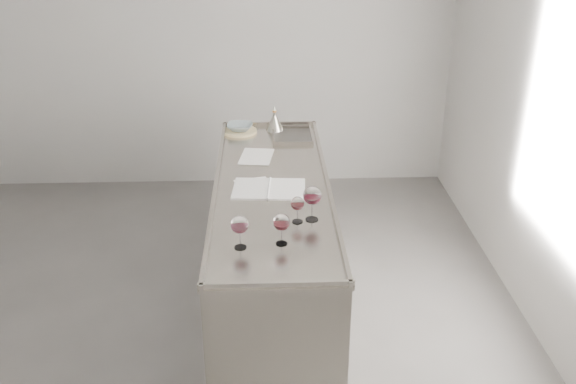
{
  "coord_description": "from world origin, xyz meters",
  "views": [
    {
      "loc": [
        0.45,
        -3.53,
        2.7
      ],
      "look_at": [
        0.59,
        0.03,
        1.02
      ],
      "focal_mm": 40.0,
      "sensor_mm": 36.0,
      "label": 1
    }
  ],
  "objects_px": {
    "wine_glass_right": "(312,196)",
    "wine_glass_small": "(297,204)",
    "wine_glass_middle": "(281,223)",
    "ceramic_bowl": "(240,127)",
    "counter": "(273,247)",
    "notebook": "(269,189)",
    "wine_funnel": "(275,123)",
    "wine_glass_left": "(240,226)"
  },
  "relations": [
    {
      "from": "counter",
      "to": "wine_glass_right",
      "type": "distance_m",
      "value": 0.82
    },
    {
      "from": "wine_glass_right",
      "to": "wine_glass_small",
      "type": "xyz_separation_m",
      "value": [
        -0.09,
        -0.02,
        -0.04
      ]
    },
    {
      "from": "wine_funnel",
      "to": "ceramic_bowl",
      "type": "bearing_deg",
      "value": -171.1
    },
    {
      "from": "counter",
      "to": "wine_glass_middle",
      "type": "height_order",
      "value": "wine_glass_middle"
    },
    {
      "from": "wine_glass_middle",
      "to": "wine_glass_small",
      "type": "height_order",
      "value": "wine_glass_middle"
    },
    {
      "from": "wine_glass_middle",
      "to": "counter",
      "type": "bearing_deg",
      "value": 92.91
    },
    {
      "from": "ceramic_bowl",
      "to": "wine_glass_small",
      "type": "bearing_deg",
      "value": -76.25
    },
    {
      "from": "wine_glass_right",
      "to": "wine_funnel",
      "type": "relative_size",
      "value": 1.04
    },
    {
      "from": "wine_glass_right",
      "to": "wine_glass_small",
      "type": "height_order",
      "value": "wine_glass_right"
    },
    {
      "from": "wine_glass_left",
      "to": "wine_glass_middle",
      "type": "bearing_deg",
      "value": 8.08
    },
    {
      "from": "counter",
      "to": "wine_glass_middle",
      "type": "distance_m",
      "value": 0.97
    },
    {
      "from": "wine_glass_left",
      "to": "wine_funnel",
      "type": "xyz_separation_m",
      "value": [
        0.23,
        1.88,
        -0.07
      ]
    },
    {
      "from": "notebook",
      "to": "ceramic_bowl",
      "type": "distance_m",
      "value": 1.12
    },
    {
      "from": "wine_glass_middle",
      "to": "ceramic_bowl",
      "type": "distance_m",
      "value": 1.82
    },
    {
      "from": "notebook",
      "to": "ceramic_bowl",
      "type": "xyz_separation_m",
      "value": [
        -0.22,
        1.1,
        0.04
      ]
    },
    {
      "from": "wine_glass_left",
      "to": "wine_glass_right",
      "type": "relative_size",
      "value": 0.89
    },
    {
      "from": "counter",
      "to": "notebook",
      "type": "xyz_separation_m",
      "value": [
        -0.02,
        -0.06,
        0.47
      ]
    },
    {
      "from": "wine_glass_left",
      "to": "counter",
      "type": "bearing_deg",
      "value": 76.88
    },
    {
      "from": "wine_glass_middle",
      "to": "wine_funnel",
      "type": "distance_m",
      "value": 1.85
    },
    {
      "from": "wine_glass_right",
      "to": "wine_glass_left",
      "type": "bearing_deg",
      "value": -143.09
    },
    {
      "from": "wine_glass_right",
      "to": "wine_glass_small",
      "type": "distance_m",
      "value": 0.1
    },
    {
      "from": "counter",
      "to": "wine_glass_middle",
      "type": "relative_size",
      "value": 13.34
    },
    {
      "from": "notebook",
      "to": "ceramic_bowl",
      "type": "relative_size",
      "value": 2.36
    },
    {
      "from": "wine_funnel",
      "to": "wine_glass_right",
      "type": "bearing_deg",
      "value": -83.23
    },
    {
      "from": "wine_glass_right",
      "to": "wine_funnel",
      "type": "xyz_separation_m",
      "value": [
        -0.19,
        1.57,
        -0.09
      ]
    },
    {
      "from": "wine_glass_middle",
      "to": "ceramic_bowl",
      "type": "height_order",
      "value": "wine_glass_middle"
    },
    {
      "from": "counter",
      "to": "wine_funnel",
      "type": "height_order",
      "value": "wine_funnel"
    },
    {
      "from": "wine_glass_middle",
      "to": "wine_glass_small",
      "type": "distance_m",
      "value": 0.27
    },
    {
      "from": "wine_glass_left",
      "to": "wine_glass_middle",
      "type": "height_order",
      "value": "wine_glass_left"
    },
    {
      "from": "counter",
      "to": "wine_glass_middle",
      "type": "xyz_separation_m",
      "value": [
        0.04,
        -0.77,
        0.6
      ]
    },
    {
      "from": "counter",
      "to": "wine_glass_small",
      "type": "height_order",
      "value": "wine_glass_small"
    },
    {
      "from": "wine_glass_right",
      "to": "notebook",
      "type": "distance_m",
      "value": 0.51
    },
    {
      "from": "counter",
      "to": "wine_funnel",
      "type": "distance_m",
      "value": 1.2
    },
    {
      "from": "wine_glass_left",
      "to": "wine_glass_middle",
      "type": "relative_size",
      "value": 1.05
    },
    {
      "from": "wine_glass_right",
      "to": "notebook",
      "type": "xyz_separation_m",
      "value": [
        -0.25,
        0.42,
        -0.15
      ]
    },
    {
      "from": "wine_glass_middle",
      "to": "wine_glass_small",
      "type": "relative_size",
      "value": 1.13
    },
    {
      "from": "notebook",
      "to": "counter",
      "type": "bearing_deg",
      "value": 76.06
    },
    {
      "from": "wine_glass_middle",
      "to": "wine_glass_right",
      "type": "bearing_deg",
      "value": 56.0
    },
    {
      "from": "wine_glass_left",
      "to": "wine_glass_middle",
      "type": "xyz_separation_m",
      "value": [
        0.22,
        0.03,
        -0.01
      ]
    },
    {
      "from": "wine_glass_left",
      "to": "ceramic_bowl",
      "type": "xyz_separation_m",
      "value": [
        -0.05,
        1.83,
        -0.09
      ]
    },
    {
      "from": "counter",
      "to": "wine_glass_small",
      "type": "relative_size",
      "value": 15.08
    },
    {
      "from": "counter",
      "to": "notebook",
      "type": "relative_size",
      "value": 4.97
    }
  ]
}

